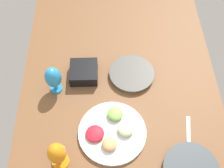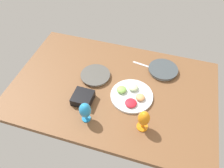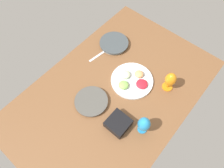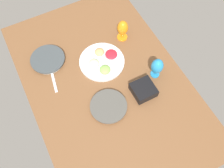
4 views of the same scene
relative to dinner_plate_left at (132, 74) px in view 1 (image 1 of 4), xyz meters
The scene contains 7 objects.
ground_plane 18.53cm from the dinner_plate_left, 21.59° to the right, with size 160.00×104.00×4.00cm, color brown.
dinner_plate_left is the anchor object (origin of this frame).
fruit_platter 35.14cm from the dinner_plate_left, 19.07° to the right, with size 32.42×32.42×5.29cm.
hurricane_glass_orange 58.92cm from the dinner_plate_left, 36.97° to the right, with size 8.06×8.06×17.26cm.
hurricane_glass_blue 41.69cm from the dinner_plate_left, 79.35° to the right, with size 8.34×8.34×16.96cm.
square_bowl_black 25.77cm from the dinner_plate_left, 91.35° to the right, with size 14.56×14.56×6.40cm.
fork_by_right_plate 42.62cm from the dinner_plate_left, 35.79° to the left, with size 18.00×1.80×0.60cm, color silver.
Camera 1 is at (70.24, -6.37, 125.08)cm, focal length 45.08 mm.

